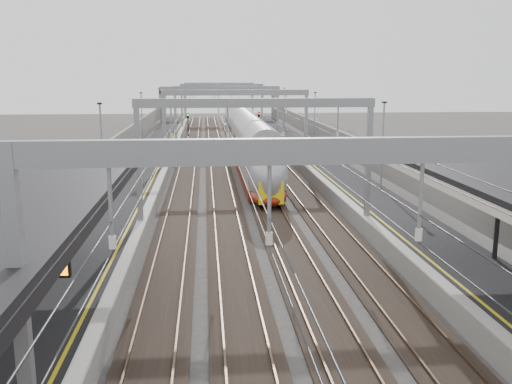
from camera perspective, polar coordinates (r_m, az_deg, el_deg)
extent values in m
cube|color=black|center=(54.51, -10.61, 2.60)|extent=(4.00, 120.00, 1.00)
cube|color=black|center=(55.30, 6.14, 2.85)|extent=(4.00, 120.00, 1.00)
cube|color=black|center=(54.36, -6.92, 2.19)|extent=(2.40, 140.00, 0.08)
cube|color=brown|center=(54.37, -7.68, 2.27)|extent=(0.07, 140.00, 0.14)
cube|color=brown|center=(54.32, -6.16, 2.30)|extent=(0.07, 140.00, 0.14)
cube|color=black|center=(54.34, -3.76, 2.25)|extent=(2.40, 140.00, 0.08)
cube|color=brown|center=(54.32, -4.52, 2.33)|extent=(0.07, 140.00, 0.14)
cube|color=brown|center=(54.35, -3.00, 2.36)|extent=(0.07, 140.00, 0.14)
cube|color=black|center=(54.49, -0.60, 2.30)|extent=(2.40, 140.00, 0.08)
cube|color=brown|center=(54.42, -1.35, 2.38)|extent=(0.07, 140.00, 0.14)
cube|color=brown|center=(54.54, 0.16, 2.40)|extent=(0.07, 140.00, 0.14)
cube|color=black|center=(54.80, 2.53, 2.34)|extent=(2.40, 140.00, 0.08)
cube|color=brown|center=(54.70, 1.79, 2.42)|extent=(0.07, 140.00, 0.14)
cube|color=brown|center=(54.89, 3.28, 2.44)|extent=(0.07, 140.00, 0.14)
cube|color=gray|center=(12.07, -22.46, -11.04)|extent=(0.28, 0.28, 6.60)
cube|color=gray|center=(11.05, 9.13, 4.10)|extent=(13.00, 0.25, 0.50)
cube|color=gray|center=(31.15, -11.68, 3.05)|extent=(0.28, 0.28, 6.60)
cube|color=gray|center=(32.23, 11.21, 3.35)|extent=(0.28, 0.28, 6.60)
cube|color=gray|center=(30.78, -0.04, 8.90)|extent=(13.00, 0.25, 0.50)
cube|color=gray|center=(50.95, -9.17, 6.34)|extent=(0.28, 0.28, 6.60)
cube|color=gray|center=(51.61, 5.01, 6.51)|extent=(0.28, 0.28, 6.60)
cube|color=gray|center=(50.72, -2.06, 9.91)|extent=(13.00, 0.25, 0.50)
cube|color=gray|center=(70.86, -8.06, 7.78)|extent=(0.28, 0.28, 6.60)
cube|color=gray|center=(71.34, 2.19, 7.91)|extent=(0.28, 0.28, 6.60)
cube|color=gray|center=(70.69, -2.94, 10.35)|extent=(13.00, 0.25, 0.50)
cube|color=gray|center=(90.81, -7.43, 8.59)|extent=(0.28, 0.28, 6.60)
cube|color=gray|center=(91.18, 0.59, 8.70)|extent=(0.28, 0.28, 6.60)
cube|color=gray|center=(90.68, -3.44, 10.59)|extent=(13.00, 0.25, 0.50)
cube|color=gray|center=(108.78, -7.07, 9.06)|extent=(0.28, 0.28, 6.60)
cube|color=gray|center=(109.09, -0.35, 9.16)|extent=(0.28, 0.28, 6.60)
cube|color=gray|center=(108.67, -3.73, 10.73)|extent=(13.00, 0.25, 0.50)
cylinder|color=#262628|center=(58.74, -6.90, 8.24)|extent=(0.03, 140.00, 0.03)
cylinder|color=#262628|center=(58.73, -3.95, 8.30)|extent=(0.03, 140.00, 0.03)
cylinder|color=#262628|center=(58.87, -0.99, 8.33)|extent=(0.03, 140.00, 0.03)
cylinder|color=#262628|center=(59.16, 1.94, 8.34)|extent=(0.03, 140.00, 0.03)
cylinder|color=black|center=(24.37, -21.64, -2.97)|extent=(0.20, 0.20, 4.00)
cube|color=black|center=(13.86, -21.31, -6.93)|extent=(1.60, 0.15, 0.55)
cube|color=orange|center=(13.79, -21.40, -7.04)|extent=(1.50, 0.02, 0.42)
cylinder|color=black|center=(26.43, 23.06, -1.99)|extent=(0.20, 0.20, 4.00)
cube|color=slate|center=(108.69, -3.72, 10.13)|extent=(22.00, 2.20, 1.40)
cube|color=slate|center=(109.05, -9.28, 8.38)|extent=(1.00, 2.20, 6.20)
cube|color=slate|center=(109.57, 1.86, 8.53)|extent=(1.00, 2.20, 6.20)
cube|color=slate|center=(54.76, -14.00, 3.65)|extent=(0.30, 120.00, 3.20)
cube|color=slate|center=(55.86, 9.39, 3.99)|extent=(0.30, 120.00, 3.20)
cube|color=maroon|center=(50.41, -0.24, 2.18)|extent=(2.64, 22.50, 0.78)
cube|color=#9B9BA0|center=(50.14, -0.24, 4.28)|extent=(2.64, 22.50, 2.93)
cube|color=black|center=(42.75, 0.66, 0.07)|extent=(1.96, 2.35, 0.49)
cube|color=maroon|center=(73.04, -1.76, 5.08)|extent=(2.64, 22.50, 0.78)
cube|color=#9B9BA0|center=(72.86, -1.77, 6.53)|extent=(2.64, 22.50, 2.93)
cube|color=black|center=(65.27, -1.36, 4.03)|extent=(1.96, 2.35, 0.49)
ellipsoid|color=#9B9BA0|center=(38.92, 1.19, 1.74)|extent=(2.64, 5.09, 4.11)
cube|color=yellow|center=(37.02, 1.54, -0.15)|extent=(1.66, 0.12, 1.47)
cube|color=black|center=(37.19, 1.47, 2.20)|extent=(1.57, 0.57, 0.92)
cylinder|color=black|center=(84.22, -6.81, 6.48)|extent=(0.12, 0.12, 3.00)
cube|color=black|center=(84.10, -6.84, 7.56)|extent=(0.32, 0.22, 0.75)
sphere|color=#0CE526|center=(83.96, -6.84, 7.66)|extent=(0.16, 0.16, 0.16)
cylinder|color=black|center=(74.88, -0.54, 5.94)|extent=(0.12, 0.12, 3.00)
cube|color=black|center=(74.75, -0.55, 7.16)|extent=(0.32, 0.22, 0.75)
sphere|color=red|center=(74.60, -0.54, 7.27)|extent=(0.16, 0.16, 0.16)
cylinder|color=black|center=(86.72, 0.29, 6.70)|extent=(0.12, 0.12, 3.00)
cube|color=black|center=(86.60, 0.30, 7.75)|extent=(0.32, 0.22, 0.75)
sphere|color=red|center=(86.46, 0.30, 7.85)|extent=(0.16, 0.16, 0.16)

